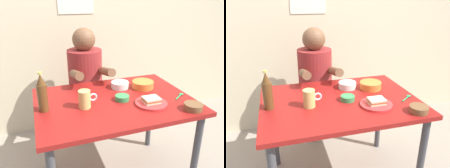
# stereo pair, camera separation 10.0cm
# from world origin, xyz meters

# --- Properties ---
(wall_back) EXTENTS (4.40, 0.09, 2.60)m
(wall_back) POSITION_xyz_m (-0.00, 1.05, 1.30)
(wall_back) COLOR beige
(wall_back) RESTS_ON ground
(dining_table) EXTENTS (1.10, 0.80, 0.74)m
(dining_table) POSITION_xyz_m (0.00, 0.00, 0.65)
(dining_table) COLOR maroon
(dining_table) RESTS_ON ground
(stool) EXTENTS (0.34, 0.34, 0.45)m
(stool) POSITION_xyz_m (-0.07, 0.63, 0.35)
(stool) COLOR #4C4C51
(stool) RESTS_ON ground
(person_seated) EXTENTS (0.33, 0.56, 0.72)m
(person_seated) POSITION_xyz_m (-0.07, 0.62, 0.77)
(person_seated) COLOR maroon
(person_seated) RESTS_ON stool
(plate_orange) EXTENTS (0.22, 0.22, 0.01)m
(plate_orange) POSITION_xyz_m (0.21, -0.15, 0.75)
(plate_orange) COLOR red
(plate_orange) RESTS_ON dining_table
(sandwich) EXTENTS (0.11, 0.09, 0.04)m
(sandwich) POSITION_xyz_m (0.21, -0.15, 0.77)
(sandwich) COLOR beige
(sandwich) RESTS_ON plate_orange
(beer_mug) EXTENTS (0.13, 0.08, 0.12)m
(beer_mug) POSITION_xyz_m (-0.22, -0.05, 0.80)
(beer_mug) COLOR #D1BC66
(beer_mug) RESTS_ON dining_table
(beer_bottle) EXTENTS (0.06, 0.06, 0.26)m
(beer_bottle) POSITION_xyz_m (-0.49, -0.01, 0.86)
(beer_bottle) COLOR #593819
(beer_bottle) RESTS_ON dining_table
(condiment_bowl_brown) EXTENTS (0.12, 0.12, 0.04)m
(condiment_bowl_brown) POSITION_xyz_m (0.43, -0.32, 0.76)
(condiment_bowl_brown) COLOR brown
(condiment_bowl_brown) RESTS_ON dining_table
(rice_bowl_white) EXTENTS (0.14, 0.14, 0.05)m
(rice_bowl_white) POSITION_xyz_m (0.12, 0.19, 0.77)
(rice_bowl_white) COLOR silver
(rice_bowl_white) RESTS_ON dining_table
(soup_bowl_orange) EXTENTS (0.17, 0.17, 0.05)m
(soup_bowl_orange) POSITION_xyz_m (0.29, 0.13, 0.77)
(soup_bowl_orange) COLOR orange
(soup_bowl_orange) RESTS_ON dining_table
(dip_bowl_green) EXTENTS (0.10, 0.10, 0.03)m
(dip_bowl_green) POSITION_xyz_m (0.05, -0.03, 0.76)
(dip_bowl_green) COLOR #388C4C
(dip_bowl_green) RESTS_ON dining_table
(spoon) EXTENTS (0.11, 0.08, 0.01)m
(spoon) POSITION_xyz_m (0.48, -0.10, 0.75)
(spoon) COLOR #26A559
(spoon) RESTS_ON dining_table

